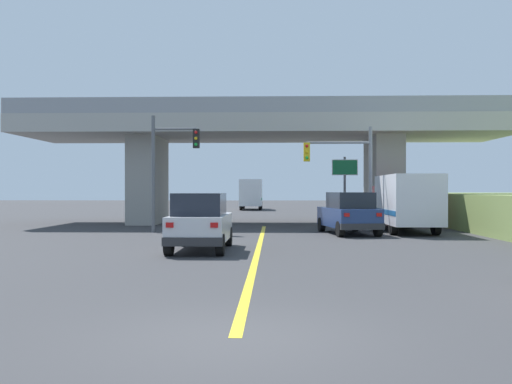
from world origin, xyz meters
TOP-DOWN VIEW (x-y plane):
  - ground at (0.00, 27.92)m, footprint 160.00×160.00m
  - overpass_bridge at (0.00, 27.92)m, footprint 30.10×8.01m
  - lane_divider_stripe at (0.00, 12.56)m, footprint 0.20×25.12m
  - suv_lead at (-2.01, 11.70)m, footprint 1.93×4.45m
  - suv_crossing at (4.17, 19.41)m, footprint 2.69×4.91m
  - box_truck at (7.20, 21.03)m, footprint 2.33×7.41m
  - traffic_signal_nearside at (4.30, 21.09)m, footprint 3.50×0.36m
  - traffic_signal_farside at (-4.75, 20.28)m, footprint 2.42×0.36m
  - highway_sign at (4.78, 25.86)m, footprint 1.53×0.17m
  - semi_truck_distant at (-1.89, 53.64)m, footprint 2.33×6.96m

SIDE VIEW (x-z plane):
  - ground at x=0.00m, z-range 0.00..0.00m
  - lane_divider_stripe at x=0.00m, z-range 0.00..0.01m
  - suv_lead at x=-2.01m, z-range 0.00..2.02m
  - suv_crossing at x=4.17m, z-range 0.01..2.03m
  - box_truck at x=7.20m, z-range 0.10..2.98m
  - semi_truck_distant at x=-1.89m, z-range 0.07..3.31m
  - highway_sign at x=4.78m, z-range 0.94..5.05m
  - traffic_signal_nearside at x=4.30m, z-range 0.69..6.06m
  - traffic_signal_farside at x=-4.75m, z-range 0.75..6.62m
  - overpass_bridge at x=0.00m, z-range 1.48..8.90m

